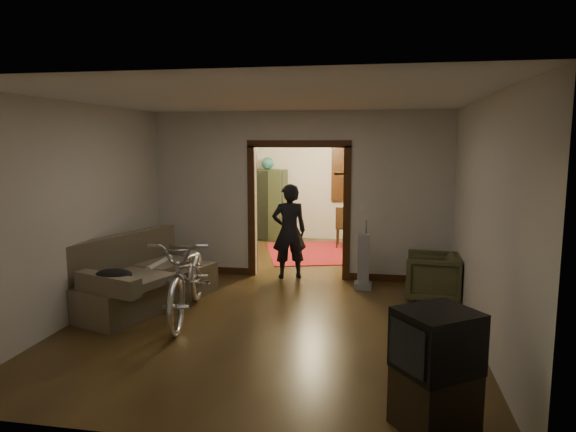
% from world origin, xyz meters
% --- Properties ---
extents(floor, '(5.00, 8.50, 0.01)m').
position_xyz_m(floor, '(0.00, 0.00, 0.00)').
color(floor, '#372611').
rests_on(floor, ground).
extents(ceiling, '(5.00, 8.50, 0.01)m').
position_xyz_m(ceiling, '(0.00, 0.00, 2.80)').
color(ceiling, white).
rests_on(ceiling, floor).
extents(wall_back, '(5.00, 0.02, 2.80)m').
position_xyz_m(wall_back, '(0.00, 4.25, 1.40)').
color(wall_back, beige).
rests_on(wall_back, floor).
extents(wall_left, '(0.02, 8.50, 2.80)m').
position_xyz_m(wall_left, '(-2.50, 0.00, 1.40)').
color(wall_left, beige).
rests_on(wall_left, floor).
extents(wall_right, '(0.02, 8.50, 2.80)m').
position_xyz_m(wall_right, '(2.50, 0.00, 1.40)').
color(wall_right, beige).
rests_on(wall_right, floor).
extents(partition_wall, '(5.00, 0.14, 2.80)m').
position_xyz_m(partition_wall, '(0.00, 0.75, 1.40)').
color(partition_wall, beige).
rests_on(partition_wall, floor).
extents(door_casing, '(1.74, 0.20, 2.32)m').
position_xyz_m(door_casing, '(0.00, 0.75, 1.10)').
color(door_casing, '#371D0C').
rests_on(door_casing, floor).
extents(far_window, '(0.98, 0.06, 1.28)m').
position_xyz_m(far_window, '(0.70, 4.21, 1.55)').
color(far_window, black).
rests_on(far_window, wall_back).
extents(chandelier, '(0.24, 0.24, 0.24)m').
position_xyz_m(chandelier, '(0.00, 2.50, 2.35)').
color(chandelier, '#FFE0A5').
rests_on(chandelier, ceiling).
extents(light_switch, '(0.08, 0.01, 0.12)m').
position_xyz_m(light_switch, '(1.05, 0.68, 1.25)').
color(light_switch, silver).
rests_on(light_switch, partition_wall).
extents(sofa, '(1.61, 2.35, 0.99)m').
position_xyz_m(sofa, '(-1.91, -1.17, 0.50)').
color(sofa, brown).
rests_on(sofa, floor).
extents(rolled_paper, '(0.10, 0.77, 0.10)m').
position_xyz_m(rolled_paper, '(-1.81, -0.87, 0.53)').
color(rolled_paper, beige).
rests_on(rolled_paper, sofa).
extents(jacket, '(0.46, 0.34, 0.13)m').
position_xyz_m(jacket, '(-1.86, -2.08, 0.68)').
color(jacket, black).
rests_on(jacket, sofa).
extents(bicycle, '(1.08, 2.17, 1.09)m').
position_xyz_m(bicycle, '(-1.12, -1.52, 0.55)').
color(bicycle, silver).
rests_on(bicycle, floor).
extents(armchair, '(0.82, 0.80, 0.70)m').
position_xyz_m(armchair, '(2.12, -0.23, 0.35)').
color(armchair, '#454527').
rests_on(armchair, floor).
extents(tv_stand, '(0.75, 0.74, 0.51)m').
position_xyz_m(tv_stand, '(1.82, -3.73, 0.25)').
color(tv_stand, black).
rests_on(tv_stand, floor).
extents(crt_tv, '(0.77, 0.75, 0.49)m').
position_xyz_m(crt_tv, '(1.82, -3.73, 0.74)').
color(crt_tv, black).
rests_on(crt_tv, tv_stand).
extents(vacuum, '(0.30, 0.25, 0.88)m').
position_xyz_m(vacuum, '(1.11, 0.18, 0.44)').
color(vacuum, gray).
rests_on(vacuum, floor).
extents(person, '(0.68, 0.56, 1.60)m').
position_xyz_m(person, '(-0.15, 0.64, 0.80)').
color(person, black).
rests_on(person, floor).
extents(oriental_rug, '(2.29, 2.65, 0.02)m').
position_xyz_m(oriental_rug, '(-0.05, 2.62, 0.01)').
color(oriental_rug, maroon).
rests_on(oriental_rug, floor).
extents(locker, '(0.90, 0.60, 1.65)m').
position_xyz_m(locker, '(-1.24, 3.91, 0.83)').
color(locker, '#2D3922').
rests_on(locker, floor).
extents(globe, '(0.28, 0.28, 0.28)m').
position_xyz_m(globe, '(-1.24, 3.91, 1.94)').
color(globe, '#1E5972').
rests_on(globe, locker).
extents(desk, '(1.12, 0.71, 0.79)m').
position_xyz_m(desk, '(1.22, 3.89, 0.40)').
color(desk, black).
rests_on(desk, floor).
extents(desk_chair, '(0.50, 0.50, 0.90)m').
position_xyz_m(desk_chair, '(0.62, 3.34, 0.45)').
color(desk_chair, black).
rests_on(desk_chair, floor).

